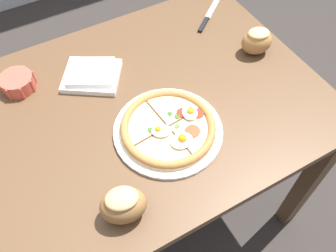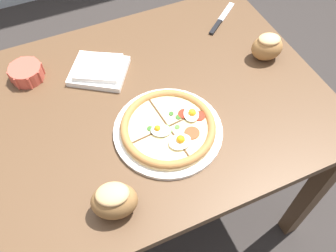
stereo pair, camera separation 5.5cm
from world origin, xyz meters
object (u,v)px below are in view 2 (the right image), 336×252
at_px(ramekin_bowl, 26,72).
at_px(napkin_folded, 99,70).
at_px(bread_piece_near, 267,47).
at_px(pizza, 168,128).
at_px(knife_main, 222,19).
at_px(bread_piece_mid, 114,200).
at_px(dining_table, 127,128).

distance_m(ramekin_bowl, napkin_folded, 0.23).
bearing_deg(bread_piece_near, pizza, -160.59).
bearing_deg(napkin_folded, ramekin_bowl, 161.42).
xyz_separation_m(pizza, knife_main, (0.40, 0.40, -0.01)).
bearing_deg(ramekin_bowl, bread_piece_mid, -78.22).
relative_size(dining_table, bread_piece_near, 10.38).
height_order(napkin_folded, bread_piece_mid, bread_piece_mid).
relative_size(dining_table, bread_piece_mid, 9.43).
bearing_deg(bread_piece_mid, knife_main, 42.29).
height_order(dining_table, bread_piece_mid, bread_piece_mid).
distance_m(pizza, napkin_folded, 0.33).
bearing_deg(dining_table, bread_piece_near, 1.47).
height_order(dining_table, pizza, pizza).
bearing_deg(bread_piece_near, bread_piece_mid, -153.95).
bearing_deg(bread_piece_near, dining_table, -178.53).
height_order(dining_table, knife_main, knife_main).
relative_size(pizza, napkin_folded, 1.38).
xyz_separation_m(napkin_folded, bread_piece_near, (0.54, -0.16, 0.03)).
bearing_deg(knife_main, napkin_folded, 150.92).
relative_size(pizza, bread_piece_mid, 2.37).
xyz_separation_m(pizza, ramekin_bowl, (-0.33, 0.39, 0.01)).
relative_size(pizza, bread_piece_near, 2.61).
distance_m(ramekin_bowl, knife_main, 0.73).
xyz_separation_m(dining_table, ramekin_bowl, (-0.25, 0.25, 0.13)).
distance_m(bread_piece_near, bread_piece_mid, 0.72).
bearing_deg(knife_main, bread_piece_mid, -175.94).
height_order(ramekin_bowl, bread_piece_mid, bread_piece_mid).
relative_size(bread_piece_near, bread_piece_mid, 0.91).
height_order(pizza, ramekin_bowl, pizza).
distance_m(pizza, ramekin_bowl, 0.51).
bearing_deg(pizza, napkin_folded, 109.81).
height_order(napkin_folded, bread_piece_near, bread_piece_near).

